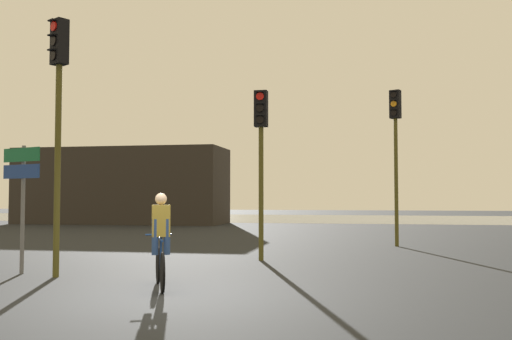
{
  "coord_description": "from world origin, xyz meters",
  "views": [
    {
      "loc": [
        3.03,
        -8.41,
        1.55
      ],
      "look_at": [
        0.5,
        5.0,
        2.2
      ],
      "focal_mm": 40.0,
      "sensor_mm": 36.0,
      "label": 1
    }
  ],
  "objects_px": {
    "traffic_light_center": "(261,142)",
    "traffic_light_far_right": "(396,138)",
    "direction_sign_post": "(22,185)",
    "cyclist": "(161,240)",
    "traffic_light_near_left": "(58,99)",
    "distant_building": "(122,186)"
  },
  "relations": [
    {
      "from": "traffic_light_near_left",
      "to": "direction_sign_post",
      "type": "xyz_separation_m",
      "value": [
        -0.94,
        0.28,
        -1.68
      ]
    },
    {
      "from": "distant_building",
      "to": "cyclist",
      "type": "relative_size",
      "value": 7.49
    },
    {
      "from": "traffic_light_far_right",
      "to": "direction_sign_post",
      "type": "relative_size",
      "value": 1.91
    },
    {
      "from": "traffic_light_center",
      "to": "traffic_light_far_right",
      "type": "distance_m",
      "value": 5.89
    },
    {
      "from": "traffic_light_near_left",
      "to": "cyclist",
      "type": "relative_size",
      "value": 3.12
    },
    {
      "from": "distant_building",
      "to": "traffic_light_near_left",
      "type": "bearing_deg",
      "value": -69.22
    },
    {
      "from": "direction_sign_post",
      "to": "traffic_light_near_left",
      "type": "bearing_deg",
      "value": -176.42
    },
    {
      "from": "traffic_light_far_right",
      "to": "traffic_light_near_left",
      "type": "distance_m",
      "value": 10.81
    },
    {
      "from": "distant_building",
      "to": "traffic_light_far_right",
      "type": "xyz_separation_m",
      "value": [
        15.01,
        -13.04,
        1.21
      ]
    },
    {
      "from": "traffic_light_far_right",
      "to": "distant_building",
      "type": "bearing_deg",
      "value": -16.49
    },
    {
      "from": "distant_building",
      "to": "direction_sign_post",
      "type": "height_order",
      "value": "distant_building"
    },
    {
      "from": "traffic_light_center",
      "to": "distant_building",
      "type": "bearing_deg",
      "value": -56.09
    },
    {
      "from": "traffic_light_center",
      "to": "traffic_light_far_right",
      "type": "relative_size",
      "value": 0.85
    },
    {
      "from": "cyclist",
      "to": "traffic_light_near_left",
      "type": "bearing_deg",
      "value": 134.77
    },
    {
      "from": "direction_sign_post",
      "to": "cyclist",
      "type": "relative_size",
      "value": 1.6
    },
    {
      "from": "traffic_light_center",
      "to": "traffic_light_near_left",
      "type": "height_order",
      "value": "traffic_light_near_left"
    },
    {
      "from": "traffic_light_far_right",
      "to": "direction_sign_post",
      "type": "xyz_separation_m",
      "value": [
        -7.84,
        -8.04,
        -1.62
      ]
    },
    {
      "from": "traffic_light_center",
      "to": "traffic_light_far_right",
      "type": "xyz_separation_m",
      "value": [
        3.5,
        4.71,
        0.49
      ]
    },
    {
      "from": "direction_sign_post",
      "to": "cyclist",
      "type": "distance_m",
      "value": 3.76
    },
    {
      "from": "direction_sign_post",
      "to": "cyclist",
      "type": "height_order",
      "value": "direction_sign_post"
    },
    {
      "from": "traffic_light_near_left",
      "to": "direction_sign_post",
      "type": "distance_m",
      "value": 1.95
    },
    {
      "from": "traffic_light_far_right",
      "to": "traffic_light_near_left",
      "type": "bearing_deg",
      "value": 74.84
    }
  ]
}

